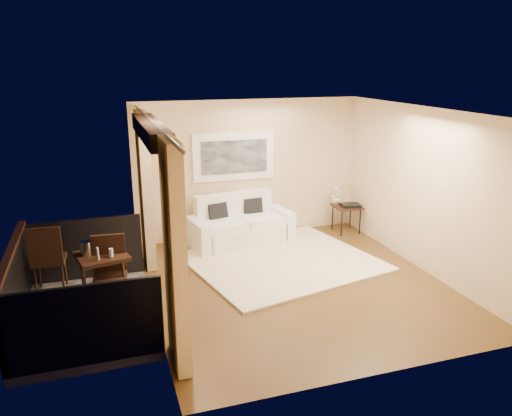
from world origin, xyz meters
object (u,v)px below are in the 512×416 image
sofa (240,226)px  side_table (347,208)px  ice_bucket (87,248)px  bistro_table (102,260)px  balcony_chair_far (47,254)px  orchid (336,194)px  balcony_chair_near (110,267)px

sofa → side_table: (2.25, -0.09, 0.17)m
side_table → ice_bucket: 5.31m
side_table → bistro_table: (-4.82, -1.79, 0.19)m
side_table → balcony_chair_far: size_ratio=0.51×
ice_bucket → side_table: bearing=19.1°
sofa → orchid: size_ratio=4.75×
orchid → balcony_chair_far: balcony_chair_far is taller
orchid → ice_bucket: orchid is taller
balcony_chair_far → side_table: bearing=-164.8°
sofa → balcony_chair_near: size_ratio=1.95×
orchid → bistro_table: 5.03m
sofa → bistro_table: bearing=-153.5°
balcony_chair_far → bistro_table: bearing=144.7°
orchid → balcony_chair_far: (-5.42, -1.32, -0.14)m
sofa → orchid: (2.07, 0.05, 0.45)m
bistro_table → balcony_chair_near: (0.10, -0.10, -0.08)m
bistro_table → ice_bucket: (-0.19, 0.06, 0.18)m
bistro_table → balcony_chair_far: balcony_chair_far is taller
orchid → balcony_chair_far: bearing=-166.3°
side_table → balcony_chair_near: 5.09m
sofa → orchid: bearing=-8.3°
sofa → orchid: orchid is taller
balcony_chair_far → ice_bucket: (0.59, -0.55, 0.24)m
bistro_table → balcony_chair_near: bearing=-46.8°
balcony_chair_far → sofa: bearing=-156.0°
balcony_chair_near → ice_bucket: 0.42m
side_table → bistro_table: bearing=-159.6°
orchid → bistro_table: bearing=-157.4°
balcony_chair_near → ice_bucket: bearing=153.8°
side_table → sofa: bearing=177.7°
side_table → orchid: size_ratio=1.28×
orchid → ice_bucket: size_ratio=2.18×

